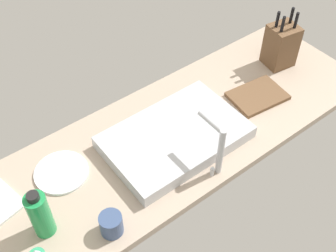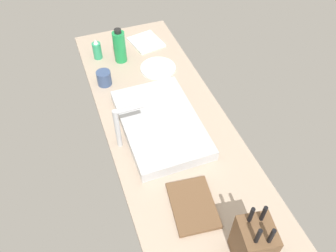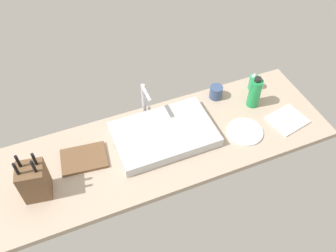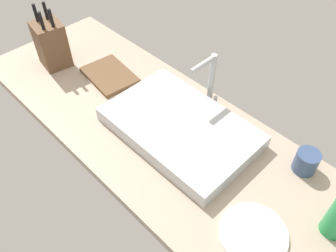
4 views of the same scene
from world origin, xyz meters
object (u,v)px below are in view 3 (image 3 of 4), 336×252
knife_block (34,181)px  dish_towel (287,120)px  water_bottle (255,93)px  cutting_board (84,159)px  coffee_mug (216,92)px  soap_bottle (253,82)px  sink_basin (164,134)px  faucet (145,99)px  dinner_plate (245,132)px

knife_block → dish_towel: (141.12, -5.68, -9.82)cm
water_bottle → dish_towel: (12.14, -19.39, -9.12)cm
cutting_board → coffee_mug: 87.94cm
cutting_board → soap_bottle: 112.22cm
coffee_mug → cutting_board: bearing=-169.3°
sink_basin → dish_towel: size_ratio=2.77×
sink_basin → knife_block: size_ratio=1.97×
coffee_mug → soap_bottle: bearing=-3.8°
soap_bottle → coffee_mug: (-24.81, 1.66, -1.45)cm
faucet → knife_block: knife_block is taller
knife_block → water_bottle: 129.71cm
knife_block → cutting_board: knife_block is taller
sink_basin → water_bottle: 59.57cm
sink_basin → soap_bottle: bearing=14.0°
soap_bottle → water_bottle: water_bottle is taller
soap_bottle → dish_towel: 32.47cm
sink_basin → knife_block: knife_block is taller
sink_basin → water_bottle: (59.03, 4.18, 6.84)cm
knife_block → dinner_plate: knife_block is taller
coffee_mug → dinner_plate: bearing=-86.0°
dinner_plate → faucet: bearing=144.7°
sink_basin → coffee_mug: coffee_mug is taller
cutting_board → coffee_mug: bearing=10.7°
knife_block → dish_towel: bearing=7.2°
sink_basin → faucet: size_ratio=2.43×
coffee_mug → faucet: bearing=178.0°
faucet → cutting_board: size_ratio=0.95×
water_bottle → dinner_plate: bearing=-130.6°
faucet → water_bottle: faucet is taller
faucet → knife_block: (-66.29, -29.28, -3.09)cm
faucet → coffee_mug: (45.05, -1.60, -9.46)cm
sink_basin → water_bottle: bearing=4.0°
knife_block → coffee_mug: size_ratio=3.44×
knife_block → dinner_plate: (113.58, -4.25, -9.82)cm
dish_towel → dinner_plate: bearing=177.0°
cutting_board → dish_towel: cutting_board is taller
faucet → dish_towel: (74.83, -34.97, -12.92)cm
soap_bottle → coffee_mug: soap_bottle is taller
sink_basin → cutting_board: 45.05cm
sink_basin → dinner_plate: bearing=-17.5°
faucet → soap_bottle: (69.86, -3.26, -8.01)cm
faucet → dinner_plate: bearing=-35.3°
sink_basin → faucet: (-3.67, 19.75, 10.63)cm
dinner_plate → dish_towel: same height
dinner_plate → coffee_mug: size_ratio=2.51×
dish_towel → cutting_board: bearing=171.6°
water_bottle → dish_towel: bearing=-58.0°
soap_bottle → dish_towel: soap_bottle is taller
soap_bottle → water_bottle: (-7.17, -12.32, 4.22)cm
faucet → cutting_board: 46.76cm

